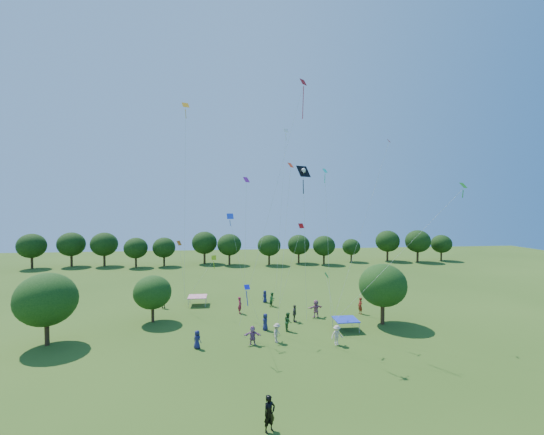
{
  "coord_description": "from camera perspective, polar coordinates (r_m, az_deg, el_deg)",
  "views": [
    {
      "loc": [
        -3.93,
        -18.55,
        12.14
      ],
      "look_at": [
        0.0,
        14.0,
        11.0
      ],
      "focal_mm": 24.0,
      "sensor_mm": 36.0,
      "label": 1
    }
  ],
  "objects": [
    {
      "name": "ground",
      "position": [
        22.52,
        4.97,
        -30.65
      ],
      "size": [
        160.0,
        160.0,
        0.0
      ],
      "primitive_type": "plane",
      "color": "#39581A"
    },
    {
      "name": "near_tree_west",
      "position": [
        37.49,
        -31.9,
        -10.86
      ],
      "size": [
        5.06,
        5.06,
        6.27
      ],
      "color": "#422B19",
      "rests_on": "ground"
    },
    {
      "name": "near_tree_north",
      "position": [
        40.25,
        -18.24,
        -11.09
      ],
      "size": [
        3.85,
        3.85,
        4.84
      ],
      "color": "#422B19",
      "rests_on": "ground"
    },
    {
      "name": "near_tree_east",
      "position": [
        39.19,
        16.99,
        -10.13
      ],
      "size": [
        4.79,
        4.79,
        6.13
      ],
      "color": "#422B19",
      "rests_on": "ground"
    },
    {
      "name": "treeline",
      "position": [
        74.45,
        -5.17,
        -4.22
      ],
      "size": [
        88.01,
        8.77,
        6.77
      ],
      "color": "#422B19",
      "rests_on": "ground"
    },
    {
      "name": "tent_red_stripe",
      "position": [
        45.84,
        -11.61,
        -12.07
      ],
      "size": [
        2.2,
        2.2,
        1.1
      ],
      "color": "#B81536",
      "rests_on": "ground"
    },
    {
      "name": "tent_blue",
      "position": [
        37.21,
        11.48,
        -15.41
      ],
      "size": [
        2.2,
        2.2,
        1.1
      ],
      "color": "#1B30B5",
      "rests_on": "ground"
    },
    {
      "name": "man_in_black",
      "position": [
        22.06,
        -0.41,
        -28.4
      ],
      "size": [
        0.87,
        0.78,
        1.97
      ],
      "primitive_type": "imported",
      "rotation": [
        0.0,
        0.0,
        0.54
      ],
      "color": "black",
      "rests_on": "ground"
    },
    {
      "name": "crowd_person_0",
      "position": [
        46.24,
        -1.13,
        -12.27
      ],
      "size": [
        0.8,
        0.8,
        1.49
      ],
      "primitive_type": "imported",
      "rotation": [
        0.0,
        0.0,
        3.94
      ],
      "color": "#1B1C50",
      "rests_on": "ground"
    },
    {
      "name": "crowd_person_1",
      "position": [
        42.71,
        13.67,
        -13.3
      ],
      "size": [
        0.58,
        0.76,
        1.82
      ],
      "primitive_type": "imported",
      "rotation": [
        0.0,
        0.0,
        4.94
      ],
      "color": "maroon",
      "rests_on": "ground"
    },
    {
      "name": "crowd_person_2",
      "position": [
        44.44,
        0.05,
        -12.73
      ],
      "size": [
        0.88,
        0.93,
        1.69
      ],
      "primitive_type": "imported",
      "rotation": [
        0.0,
        0.0,
        0.87
      ],
      "color": "#285F2B",
      "rests_on": "ground"
    },
    {
      "name": "crowd_person_3",
      "position": [
        33.52,
        10.14,
        -17.71
      ],
      "size": [
        1.21,
        0.75,
        1.72
      ],
      "primitive_type": "imported",
      "rotation": [
        0.0,
        0.0,
        0.24
      ],
      "color": "beige",
      "rests_on": "ground"
    },
    {
      "name": "crowd_person_4",
      "position": [
        39.0,
        3.55,
        -14.78
      ],
      "size": [
        0.82,
        1.14,
        1.77
      ],
      "primitive_type": "imported",
      "rotation": [
        0.0,
        0.0,
        1.19
      ],
      "color": "#474238",
      "rests_on": "ground"
    },
    {
      "name": "crowd_person_5",
      "position": [
        33.17,
        -3.07,
        -17.98
      ],
      "size": [
        1.56,
        0.69,
        1.62
      ],
      "primitive_type": "imported",
      "rotation": [
        0.0,
        0.0,
        -0.1
      ],
      "color": "#874F81",
      "rests_on": "ground"
    },
    {
      "name": "crowd_person_6",
      "position": [
        32.96,
        -11.66,
        -18.23
      ],
      "size": [
        0.86,
        0.78,
        1.54
      ],
      "primitive_type": "imported",
      "rotation": [
        0.0,
        0.0,
        2.51
      ],
      "color": "#1B1D50",
      "rests_on": "ground"
    },
    {
      "name": "crowd_person_7",
      "position": [
        49.33,
        -18.0,
        -11.4
      ],
      "size": [
        0.7,
        0.58,
        1.59
      ],
      "primitive_type": "imported",
      "rotation": [
        0.0,
        0.0,
        0.41
      ],
      "color": "#9B1C3F",
      "rests_on": "ground"
    },
    {
      "name": "crowd_person_8",
      "position": [
        36.39,
        2.53,
        -16.01
      ],
      "size": [
        0.49,
        0.89,
        1.79
      ],
      "primitive_type": "imported",
      "rotation": [
        0.0,
        0.0,
        1.56
      ],
      "color": "#214D21",
      "rests_on": "ground"
    },
    {
      "name": "crowd_person_9",
      "position": [
        33.61,
        0.78,
        -17.64
      ],
      "size": [
        0.97,
        1.21,
        1.69
      ],
      "primitive_type": "imported",
      "rotation": [
        0.0,
        0.0,
        1.06
      ],
      "color": "#AD9D8B",
      "rests_on": "ground"
    },
    {
      "name": "crowd_person_10",
      "position": [
        45.53,
        -16.64,
        -12.51
      ],
      "size": [
        0.98,
        0.51,
        1.61
      ],
      "primitive_type": "imported",
      "rotation": [
        0.0,
        0.0,
        3.06
      ],
      "color": "#403B33",
      "rests_on": "ground"
    },
    {
      "name": "crowd_person_11",
      "position": [
        40.72,
        6.9,
        -13.99
      ],
      "size": [
        1.85,
        1.03,
        1.87
      ],
      "primitive_type": "imported",
      "rotation": [
        0.0,
        0.0,
        3.39
      ],
      "color": "#A76185",
      "rests_on": "ground"
    },
    {
      "name": "crowd_person_12",
      "position": [
        36.6,
        -1.07,
        -16.04
      ],
      "size": [
        0.52,
        0.84,
        1.62
      ],
      "primitive_type": "imported",
      "rotation": [
        0.0,
        0.0,
        4.83
      ],
      "color": "#1B2051",
      "rests_on": "ground"
    },
    {
      "name": "crowd_person_13",
      "position": [
        41.85,
        -5.05,
        -13.55
      ],
      "size": [
        0.45,
        0.7,
        1.87
      ],
      "primitive_type": "imported",
      "rotation": [
        0.0,
        0.0,
        1.57
      ],
      "color": "maroon",
      "rests_on": "ground"
    },
    {
      "name": "pirate_kite",
      "position": [
        31.25,
        4.98,
        6.69
      ],
      "size": [
        1.5,
        2.93,
        14.18
      ],
      "color": "black"
    },
    {
      "name": "red_high_kite",
      "position": [
        35.43,
        3.24,
        14.04
      ],
      "size": [
        6.6,
        2.26,
        22.87
      ],
      "color": "red"
    },
    {
      "name": "small_kite_0",
      "position": [
        39.49,
        4.13,
        -3.1
      ],
      "size": [
        2.51,
        1.14,
        8.84
      ],
      "color": "#B90D0A"
    },
    {
      "name": "small_kite_1",
      "position": [
        34.32,
        2.55,
        3.28
      ],
      "size": [
        1.71,
        1.48,
        14.84
      ],
      "color": "red"
    },
    {
      "name": "small_kite_2",
      "position": [
        40.49,
        -13.44,
        10.95
      ],
      "size": [
        1.02,
        2.72,
        21.61
      ],
      "color": "#FD9F16"
    },
    {
      "name": "small_kite_3",
      "position": [
        36.77,
        8.64,
        -9.41
      ],
      "size": [
        0.66,
        1.96,
        4.15
      ],
      "color": "#1F7815"
    },
    {
      "name": "small_kite_4",
      "position": [
        37.92,
        -6.23,
        -1.65
      ],
      "size": [
        2.29,
        0.48,
        9.95
      ],
      "color": "#1231B4"
    },
    {
      "name": "small_kite_5",
      "position": [
        36.19,
        -4.1,
        2.18
      ],
      "size": [
        0.71,
        2.92,
        13.58
      ],
      "color": "#841685"
    },
    {
      "name": "small_kite_6",
      "position": [
        46.6,
        1.83,
        7.67
      ],
      "size": [
        2.02,
        3.02,
        20.66
      ],
      "color": "silver"
    },
    {
      "name": "small_kite_7",
      "position": [
        35.26,
        8.5,
        2.26
      ],
      "size": [
        0.67,
        1.33,
        14.34
      ],
      "color": "#0DC8B2"
    },
    {
      "name": "small_kite_8",
      "position": [
        36.61,
        15.47,
        3.5
      ],
      "size": [
        6.16,
        1.66,
        17.3
      ],
      "color": "red"
    },
    {
      "name": "small_kite_9",
      "position": [
        41.81,
        -14.23,
        -5.03
      ],
      "size": [
        0.87,
        1.2,
        6.86
      ],
      "color": "#CF550A"
    },
    {
      "name": "small_kite_10",
      "position": [
        40.83,
        -9.62,
        -7.19
      ],
      "size": [
        3.53,
        2.28,
        5.3
      ],
      "color": "#ADC711"
    },
    {
      "name": "small_kite_11",
      "position": [
        33.88,
        24.36,
        0.36
      ],
      "size": [
        9.95,
        4.91,
        12.7
      ],
      "color": "#248718"
    },
    {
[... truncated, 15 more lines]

